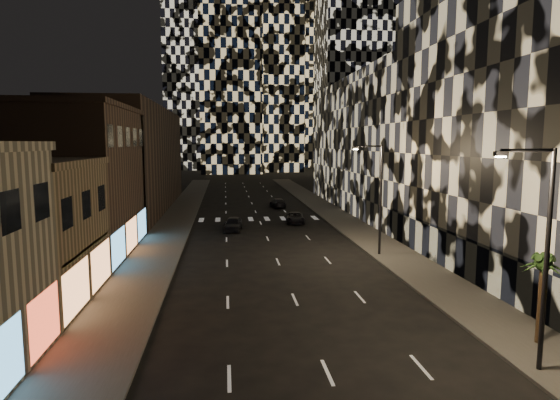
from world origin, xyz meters
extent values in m
cube|color=#47443F|center=(-10.00, 50.00, 0.07)|extent=(4.00, 120.00, 0.15)
cube|color=#47443F|center=(10.00, 50.00, 0.07)|extent=(4.00, 120.00, 0.15)
cube|color=#4C4C47|center=(-7.90, 50.00, 0.07)|extent=(0.20, 120.00, 0.15)
cube|color=#4C4C47|center=(7.90, 50.00, 0.07)|extent=(0.20, 120.00, 0.15)
cube|color=#473428|center=(-17.00, 33.50, 6.00)|extent=(10.00, 15.00, 12.00)
cube|color=#473428|center=(-17.00, 60.00, 7.00)|extent=(10.00, 40.00, 14.00)
cube|color=#383838|center=(12.30, 24.50, 1.50)|extent=(0.60, 25.00, 3.00)
cube|color=#232326|center=(20.00, 57.00, 9.00)|extent=(16.00, 40.00, 18.00)
cube|color=black|center=(35.00, 135.00, 50.00)|extent=(20.00, 20.00, 100.00)
cube|color=black|center=(-2.00, 140.00, 47.50)|extent=(18.00, 18.00, 95.00)
cylinder|color=black|center=(8.60, 10.00, 4.65)|extent=(0.20, 0.20, 9.00)
cylinder|color=black|center=(7.50, 10.00, 9.05)|extent=(2.20, 0.14, 0.14)
cube|color=black|center=(6.40, 10.00, 8.93)|extent=(0.50, 0.25, 0.18)
cube|color=#FFEAB2|center=(6.40, 10.00, 8.81)|extent=(0.35, 0.18, 0.06)
cylinder|color=black|center=(8.60, 30.00, 4.65)|extent=(0.20, 0.20, 9.00)
cylinder|color=black|center=(7.50, 30.00, 9.05)|extent=(2.20, 0.14, 0.14)
cube|color=black|center=(6.40, 30.00, 8.93)|extent=(0.50, 0.25, 0.18)
cube|color=#FFEAB2|center=(6.40, 30.00, 8.81)|extent=(0.35, 0.18, 0.06)
imported|color=black|center=(-3.27, 42.64, 0.73)|extent=(2.28, 4.49, 1.46)
imported|color=black|center=(3.50, 59.94, 0.66)|extent=(2.19, 4.66, 1.32)
imported|color=black|center=(4.00, 46.53, 0.62)|extent=(2.49, 4.65, 1.24)
cylinder|color=#47331E|center=(10.26, 12.41, 1.96)|extent=(0.27, 0.27, 3.61)
sphere|color=#213F16|center=(10.26, 12.41, 3.93)|extent=(0.79, 0.79, 0.79)
cone|color=#213F16|center=(10.52, 12.29, 3.87)|extent=(1.55, 0.94, 0.95)
cone|color=#213F16|center=(10.51, 12.54, 3.87)|extent=(1.54, 0.99, 0.95)
cone|color=#213F16|center=(10.32, 12.68, 3.87)|extent=(0.63, 1.60, 0.95)
cone|color=#213F16|center=(10.08, 12.63, 3.87)|extent=(1.24, 1.41, 0.95)
cone|color=#213F16|center=(9.98, 12.40, 3.87)|extent=(1.57, 0.34, 0.95)
cone|color=#213F16|center=(10.09, 12.18, 3.87)|extent=(1.20, 1.43, 0.95)
cone|color=#213F16|center=(10.33, 12.13, 3.87)|extent=(0.68, 1.60, 0.95)
camera|label=1|loc=(-4.05, -6.76, 9.35)|focal=30.00mm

